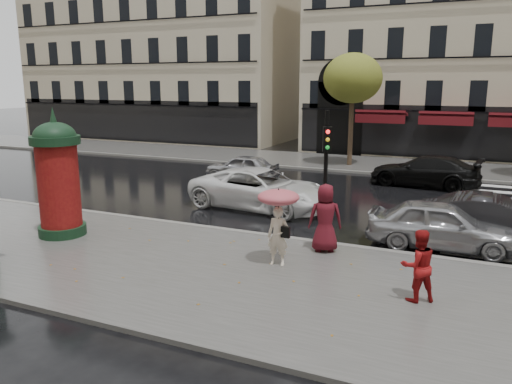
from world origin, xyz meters
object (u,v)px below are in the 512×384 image
at_px(man_burgundy, 325,218).
at_px(traffic_light, 326,166).
at_px(car_silver, 442,225).
at_px(car_darkgrey, 494,220).
at_px(woman_umbrella, 278,214).
at_px(car_far_silver, 242,167).
at_px(woman_red, 418,265).
at_px(morris_column, 58,175).
at_px(car_white, 260,189).
at_px(car_black, 425,171).

bearing_deg(man_burgundy, traffic_light, -92.49).
xyz_separation_m(car_silver, car_darkgrey, (1.45, 1.16, 0.01)).
bearing_deg(woman_umbrella, car_far_silver, 119.95).
relative_size(woman_red, traffic_light, 0.41).
bearing_deg(woman_red, morris_column, -35.03).
bearing_deg(car_white, traffic_light, -128.77).
distance_m(morris_column, car_far_silver, 11.52).
bearing_deg(car_black, car_silver, 14.21).
bearing_deg(woman_umbrella, car_black, 79.52).
height_order(woman_red, car_white, woman_red).
bearing_deg(morris_column, man_burgundy, 13.13).
bearing_deg(car_black, car_white, -31.50).
bearing_deg(man_burgundy, woman_umbrella, 41.77).
bearing_deg(car_far_silver, car_darkgrey, 63.60).
relative_size(man_burgundy, car_far_silver, 0.52).
height_order(woman_umbrella, woman_red, woman_umbrella).
distance_m(woman_red, morris_column, 11.16).
bearing_deg(woman_red, car_darkgrey, -138.70).
distance_m(woman_umbrella, traffic_light, 2.41).
distance_m(man_burgundy, car_white, 5.78).
bearing_deg(man_burgundy, car_silver, -168.48).
height_order(morris_column, car_silver, morris_column).
bearing_deg(morris_column, car_silver, 19.05).
xyz_separation_m(morris_column, car_darkgrey, (12.74, 5.06, -1.33)).
bearing_deg(man_burgundy, car_far_silver, -74.02).
relative_size(woman_red, man_burgundy, 0.83).
bearing_deg(car_far_silver, car_white, 34.36).
bearing_deg(traffic_light, morris_column, -163.63).
bearing_deg(car_silver, traffic_light, 113.43).
relative_size(woman_umbrella, car_far_silver, 0.55).
height_order(car_black, car_far_silver, car_black).
xyz_separation_m(woman_umbrella, car_far_silver, (-6.39, 11.09, -0.87)).
relative_size(woman_red, car_silver, 0.38).
distance_m(woman_umbrella, morris_column, 7.42).
bearing_deg(morris_column, car_far_silver, 84.94).
height_order(woman_red, man_burgundy, man_burgundy).
bearing_deg(traffic_light, woman_red, -43.87).
relative_size(woman_umbrella, man_burgundy, 1.07).
distance_m(woman_umbrella, car_darkgrey, 7.19).
xyz_separation_m(man_burgundy, car_black, (1.61, 11.56, -0.37)).
distance_m(traffic_light, car_white, 5.63).
bearing_deg(car_white, car_far_silver, 39.05).
height_order(car_white, car_far_silver, car_white).
relative_size(woman_umbrella, car_white, 0.37).
distance_m(traffic_light, car_darkgrey, 5.69).
relative_size(morris_column, car_white, 0.71).
bearing_deg(morris_column, woman_red, -2.76).
distance_m(woman_red, man_burgundy, 3.78).
distance_m(traffic_light, car_far_silver, 11.61).
bearing_deg(car_far_silver, car_silver, 55.88).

